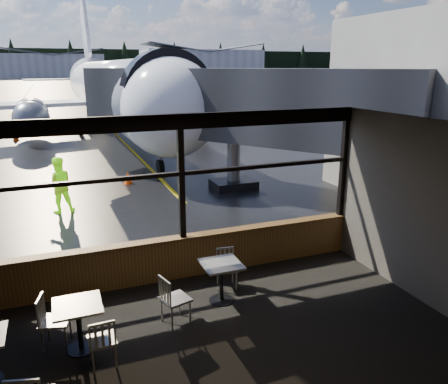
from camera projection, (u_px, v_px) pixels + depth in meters
ground_plane at (59, 83)px, 116.91m from camera, size 520.00×520.00×0.00m
carpet_floor at (238, 359)px, 6.80m from camera, size 8.00×6.00×0.01m
ceiling at (240, 136)px, 5.83m from camera, size 8.00×6.00×0.04m
wall_right at (447, 222)px, 7.71m from camera, size 0.04×6.00×3.50m
window_sill at (184, 257)px, 9.36m from camera, size 8.00×0.28×0.90m
window_header at (180, 121)px, 8.55m from camera, size 8.00×0.18×0.30m
mullion_centre at (181, 178)px, 8.87m from camera, size 0.12×0.12×2.60m
mullion_right at (343, 163)px, 10.25m from camera, size 0.12×0.12×2.60m
window_transom at (181, 173)px, 8.85m from camera, size 8.00×0.10×0.08m
airliner at (111, 51)px, 27.43m from camera, size 29.66×35.37×10.66m
jet_bridge at (238, 122)px, 14.96m from camera, size 9.50×11.62×5.07m
cafe_table_near at (221, 282)px, 8.38m from camera, size 0.73×0.73×0.80m
cafe_table_mid at (79, 327)px, 6.93m from camera, size 0.74×0.74×0.81m
chair_near_w at (175, 300)px, 7.62m from camera, size 0.63×0.63×0.94m
chair_near_n at (227, 269)px, 8.88m from camera, size 0.52×0.52×0.83m
chair_mid_s at (102, 341)px, 6.55m from camera, size 0.48×0.48×0.86m
chair_mid_w at (55, 321)px, 6.99m from camera, size 0.61×0.61×0.92m
ground_crew at (59, 185)px, 13.42m from camera, size 0.92×0.75×1.74m
cone_nose at (128, 178)px, 16.87m from camera, size 0.35×0.35×0.49m
cone_wing at (16, 137)px, 26.59m from camera, size 0.38×0.38×0.53m
hangar_mid at (54, 64)px, 173.70m from camera, size 38.00×15.00×10.00m
hangar_right at (202, 62)px, 188.07m from camera, size 50.00×20.00×12.00m
fuel_tank_c at (26, 70)px, 168.09m from camera, size 8.00×8.00×6.00m
treeline at (53, 62)px, 195.81m from camera, size 360.00×3.00×12.00m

